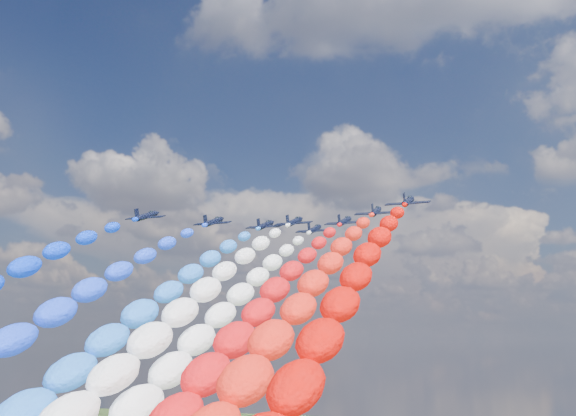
% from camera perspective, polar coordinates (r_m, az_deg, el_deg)
% --- Properties ---
extents(jet_0, '(9.57, 13.06, 6.59)m').
position_cam_1_polar(jet_0, '(172.06, -11.48, -0.65)').
color(jet_0, black).
extents(jet_1, '(9.96, 13.34, 6.59)m').
position_cam_1_polar(jet_1, '(177.90, -6.11, -1.12)').
color(jet_1, black).
extents(trail_1, '(7.14, 130.34, 63.94)m').
position_cam_1_polar(trail_1, '(117.95, -20.06, -10.41)').
color(trail_1, blue).
extents(jet_2, '(10.04, 13.40, 6.59)m').
position_cam_1_polar(jet_2, '(182.27, -1.87, -1.41)').
color(jet_2, black).
extents(trail_2, '(7.14, 130.34, 63.94)m').
position_cam_1_polar(trail_2, '(119.44, -13.20, -10.76)').
color(trail_2, blue).
extents(jet_3, '(10.27, 13.56, 6.59)m').
position_cam_1_polar(jet_3, '(176.91, 0.50, -1.13)').
color(jet_3, black).
extents(trail_3, '(7.14, 130.34, 63.94)m').
position_cam_1_polar(trail_3, '(112.71, -10.04, -10.90)').
color(trail_3, white).
extents(jet_4, '(9.97, 13.35, 6.59)m').
position_cam_1_polar(jet_4, '(189.26, 2.16, -1.75)').
color(jet_4, black).
extents(trail_4, '(7.14, 130.34, 63.94)m').
position_cam_1_polar(trail_4, '(124.19, -6.46, -10.95)').
color(trail_4, white).
extents(jet_5, '(10.21, 13.52, 6.59)m').
position_cam_1_polar(jet_5, '(176.79, 4.62, -1.09)').
color(jet_5, black).
extents(trail_5, '(7.14, 130.34, 63.94)m').
position_cam_1_polar(trail_5, '(110.55, -3.49, -11.05)').
color(trail_5, red).
extents(jet_6, '(9.90, 13.30, 6.59)m').
position_cam_1_polar(jet_6, '(163.92, 7.18, -0.28)').
color(jet_6, black).
extents(trail_6, '(7.14, 130.34, 63.94)m').
position_cam_1_polar(trail_6, '(96.57, -0.22, -11.12)').
color(trail_6, red).
extents(jet_7, '(9.86, 13.27, 6.59)m').
position_cam_1_polar(jet_7, '(152.95, 9.77, 0.53)').
color(jet_7, black).
extents(trail_7, '(7.14, 130.34, 63.94)m').
position_cam_1_polar(trail_7, '(84.60, 3.53, -11.17)').
color(trail_7, red).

